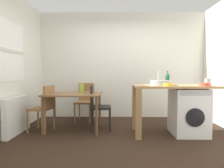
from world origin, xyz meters
name	(u,v)px	position (x,y,z in m)	size (l,w,h in m)	color
ground_plane	(125,140)	(0.00, 0.00, 0.00)	(5.46, 5.46, 0.00)	black
wall_back	(122,65)	(0.00, 1.75, 1.35)	(4.60, 0.10, 2.70)	silver
radiator	(17,115)	(-2.02, 0.30, 0.35)	(0.10, 0.80, 0.70)	white
dining_table	(73,98)	(-1.01, 0.58, 0.64)	(1.10, 0.76, 0.74)	brown
chair_person_seat	(44,106)	(-1.56, 0.47, 0.51)	(0.45, 0.45, 0.90)	olive
chair_opposite	(97,104)	(-0.53, 0.63, 0.51)	(0.42, 0.42, 0.90)	black
chair_spare_by_wall	(85,99)	(-0.90, 1.35, 0.51)	(0.44, 0.44, 0.90)	olive
kitchen_counter	(163,94)	(0.72, 0.34, 0.76)	(1.50, 0.68, 0.92)	tan
washing_machine	(188,111)	(1.20, 0.34, 0.43)	(0.60, 0.61, 0.86)	white
sink_basin	(160,83)	(0.67, 0.34, 0.97)	(0.38, 0.38, 0.09)	#9EA0A5
tap	(158,77)	(0.67, 0.52, 1.06)	(0.02, 0.02, 0.28)	#B2B2B7
bottle_tall_green	(168,78)	(0.85, 0.52, 1.04)	(0.07, 0.07, 0.27)	#19592D
mixing_bowl	(168,84)	(0.76, 0.14, 0.95)	(0.18, 0.18, 0.05)	gold
utensil_crock	(208,81)	(1.56, 0.39, 0.99)	(0.11, 0.11, 0.30)	gray
colander	(205,84)	(1.38, 0.12, 0.95)	(0.20, 0.20, 0.06)	#D84C38
vase	(82,88)	(-0.86, 0.68, 0.83)	(0.09, 0.09, 0.19)	#A8C63D
scissors	(174,85)	(0.88, 0.24, 0.92)	(0.15, 0.06, 0.01)	#B2B2B7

